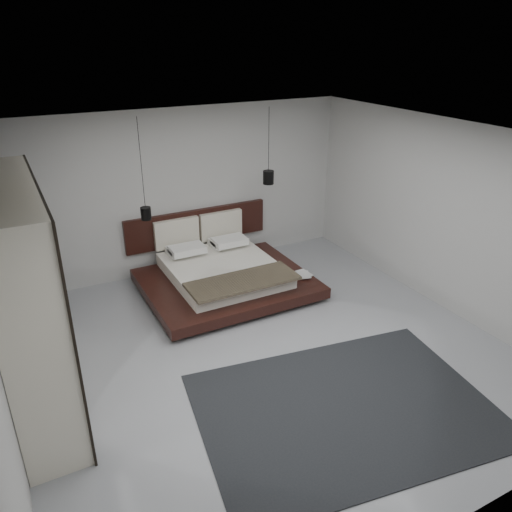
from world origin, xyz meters
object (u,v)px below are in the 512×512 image
pendant_left (146,213)px  bed (222,273)px  wardrobe (26,302)px  pendant_right (268,177)px  rug (345,408)px

pendant_left → bed: bearing=-20.1°
bed → wardrobe: bearing=-152.3°
pendant_left → pendant_right: same height
pendant_right → wardrobe: bearing=-154.2°
pendant_right → rug: (-1.04, -3.69, -1.65)m
pendant_left → rug: bearing=-73.5°
pendant_left → pendant_right: (2.13, 0.00, 0.29)m
wardrobe → rug: 3.67m
bed → wardrobe: (-2.93, -1.54, 1.00)m
pendant_right → bed: bearing=-159.9°
pendant_right → wardrobe: pendant_right is taller
pendant_left → wardrobe: (-1.87, -1.93, -0.09)m
bed → pendant_left: pendant_left is taller
rug → pendant_left: bearing=106.5°
pendant_left → rug: pendant_left is taller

